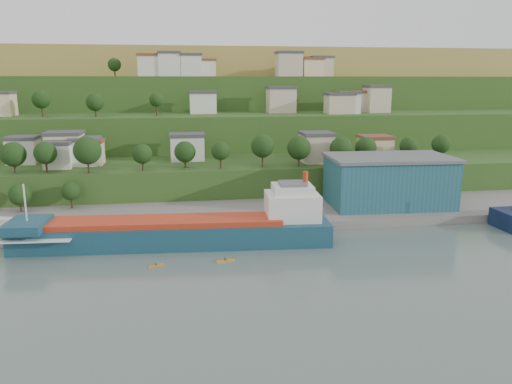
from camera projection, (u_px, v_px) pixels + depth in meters
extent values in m
plane|color=#4E5F59|center=(233.00, 258.00, 96.23)|extent=(500.00, 500.00, 0.00)
cube|color=slate|center=(300.00, 216.00, 126.19)|extent=(220.00, 26.00, 4.00)
cube|color=#284719|center=(213.00, 194.00, 150.23)|extent=(260.00, 32.00, 20.00)
cube|color=#284719|center=(207.00, 176.00, 179.16)|extent=(280.00, 32.00, 44.00)
cube|color=#284719|center=(203.00, 163.00, 208.09)|extent=(300.00, 32.00, 70.00)
cube|color=olive|center=(197.00, 141.00, 279.45)|extent=(360.00, 120.00, 96.00)
cube|color=silver|center=(24.00, 151.00, 144.31)|extent=(8.03, 8.00, 7.00)
cube|color=#3F3F44|center=(22.00, 138.00, 143.45)|extent=(8.63, 8.60, 0.90)
cube|color=silver|center=(59.00, 156.00, 137.07)|extent=(7.14, 8.05, 6.59)
cube|color=#3F3F44|center=(58.00, 142.00, 136.25)|extent=(7.74, 8.65, 0.90)
cube|color=beige|center=(66.00, 149.00, 143.08)|extent=(9.63, 8.74, 8.45)
cube|color=#3F3F44|center=(64.00, 133.00, 142.06)|extent=(10.23, 9.34, 0.90)
cube|color=silver|center=(86.00, 153.00, 141.68)|extent=(7.49, 8.95, 6.98)
cube|color=#3F3F44|center=(85.00, 139.00, 140.81)|extent=(8.09, 9.55, 0.90)
cube|color=#C8B497|center=(87.00, 154.00, 141.93)|extent=(9.01, 7.20, 6.31)
cube|color=brown|center=(86.00, 141.00, 141.14)|extent=(9.61, 7.80, 0.90)
cube|color=silver|center=(187.00, 148.00, 150.07)|extent=(9.87, 8.27, 7.18)
cube|color=#3F3F44|center=(187.00, 135.00, 149.18)|extent=(10.47, 8.87, 0.90)
cube|color=#C8B497|center=(316.00, 149.00, 146.55)|extent=(8.51, 8.99, 7.93)
cube|color=#3F3F44|center=(317.00, 133.00, 145.58)|extent=(9.11, 9.59, 0.90)
cube|color=beige|center=(375.00, 149.00, 150.54)|extent=(8.70, 8.09, 6.51)
cube|color=brown|center=(376.00, 137.00, 149.73)|extent=(9.30, 8.69, 0.90)
cube|color=beige|center=(3.00, 105.00, 164.84)|extent=(7.12, 7.99, 7.19)
cube|color=#3F3F44|center=(1.00, 92.00, 163.95)|extent=(7.72, 8.59, 0.90)
cube|color=silver|center=(203.00, 103.00, 176.98)|extent=(9.18, 7.79, 7.02)
cube|color=#3F3F44|center=(203.00, 92.00, 176.11)|extent=(9.78, 8.39, 0.90)
cube|color=#C8B497|center=(281.00, 101.00, 181.08)|extent=(9.77, 8.08, 8.56)
cube|color=#3F3F44|center=(281.00, 88.00, 180.04)|extent=(10.37, 8.68, 0.90)
cube|color=#C8B497|center=(339.00, 104.00, 176.03)|extent=(9.44, 7.21, 6.46)
cube|color=#3F3F44|center=(340.00, 94.00, 175.22)|extent=(10.04, 7.81, 0.90)
cube|color=silver|center=(347.00, 104.00, 176.74)|extent=(7.75, 7.70, 6.91)
cube|color=#3F3F44|center=(347.00, 92.00, 175.89)|extent=(8.35, 8.30, 0.90)
cube|color=#C8B497|center=(365.00, 102.00, 185.93)|extent=(9.94, 7.26, 6.97)
cube|color=brown|center=(365.00, 92.00, 185.06)|extent=(10.54, 7.86, 0.90)
cube|color=#C8B497|center=(377.00, 100.00, 183.18)|extent=(8.00, 8.23, 8.94)
cube|color=#3F3F44|center=(377.00, 86.00, 182.10)|extent=(8.60, 8.83, 0.90)
cube|color=silver|center=(149.00, 66.00, 191.61)|extent=(7.83, 7.74, 7.57)
cube|color=brown|center=(148.00, 55.00, 190.68)|extent=(8.43, 8.34, 0.90)
cube|color=silver|center=(170.00, 65.00, 192.21)|extent=(8.28, 8.00, 8.45)
cube|color=#3F3F44|center=(169.00, 53.00, 191.18)|extent=(8.88, 8.60, 0.90)
cube|color=silver|center=(191.00, 66.00, 193.30)|extent=(7.93, 7.81, 7.76)
cube|color=#3F3F44|center=(191.00, 55.00, 192.35)|extent=(8.53, 8.41, 0.90)
cube|color=silver|center=(206.00, 69.00, 201.06)|extent=(7.73, 7.92, 6.07)
cube|color=brown|center=(205.00, 60.00, 200.30)|extent=(8.33, 8.52, 0.90)
cube|color=#C8B497|center=(289.00, 65.00, 200.41)|extent=(9.92, 7.48, 8.96)
cube|color=#3F3F44|center=(289.00, 52.00, 199.32)|extent=(10.52, 8.08, 0.90)
cube|color=silver|center=(297.00, 68.00, 208.52)|extent=(8.73, 7.28, 7.19)
cube|color=brown|center=(297.00, 58.00, 207.64)|extent=(9.33, 7.88, 0.90)
cube|color=beige|center=(312.00, 68.00, 204.49)|extent=(8.37, 8.46, 6.67)
cube|color=brown|center=(312.00, 59.00, 203.66)|extent=(8.97, 9.06, 0.90)
cube|color=#C8B497|center=(321.00, 68.00, 212.31)|extent=(8.62, 8.05, 7.66)
cube|color=#3F3F44|center=(322.00, 57.00, 211.37)|extent=(9.22, 8.65, 0.90)
cylinder|color=#382619|center=(15.00, 167.00, 129.26)|extent=(0.50, 0.50, 3.17)
sphere|color=black|center=(13.00, 154.00, 128.53)|extent=(6.37, 6.37, 6.37)
cylinder|color=#382619|center=(47.00, 166.00, 129.54)|extent=(0.50, 0.50, 3.65)
sphere|color=black|center=(45.00, 153.00, 128.79)|extent=(5.80, 5.80, 5.80)
cylinder|color=#382619|center=(88.00, 166.00, 129.21)|extent=(0.50, 0.50, 3.92)
sphere|color=black|center=(87.00, 151.00, 128.35)|extent=(7.14, 7.14, 7.14)
cylinder|color=#382619|center=(143.00, 165.00, 133.49)|extent=(0.50, 0.50, 2.93)
sphere|color=black|center=(142.00, 154.00, 132.85)|extent=(5.30, 5.30, 5.30)
cylinder|color=#382619|center=(185.00, 163.00, 136.61)|extent=(0.50, 0.50, 2.91)
sphere|color=black|center=(185.00, 152.00, 135.94)|extent=(5.82, 5.82, 5.82)
cylinder|color=#382619|center=(221.00, 162.00, 135.92)|extent=(0.50, 0.50, 3.47)
sphere|color=black|center=(220.00, 151.00, 135.23)|extent=(5.06, 5.06, 5.06)
cylinder|color=#382619|center=(263.00, 160.00, 138.65)|extent=(0.50, 0.50, 4.05)
sphere|color=black|center=(263.00, 146.00, 137.82)|extent=(6.41, 6.41, 6.41)
cylinder|color=#382619|center=(299.00, 160.00, 139.76)|extent=(0.50, 0.50, 3.35)
sphere|color=black|center=(299.00, 148.00, 138.99)|extent=(6.64, 6.64, 6.64)
cylinder|color=#382619|center=(341.00, 160.00, 140.01)|extent=(0.50, 0.50, 3.19)
sphere|color=black|center=(341.00, 148.00, 139.27)|extent=(6.43, 6.43, 6.43)
cylinder|color=#382619|center=(365.00, 159.00, 142.92)|extent=(0.50, 0.50, 3.12)
sphere|color=black|center=(366.00, 148.00, 142.21)|extent=(6.11, 6.11, 6.11)
cylinder|color=#382619|center=(408.00, 158.00, 143.12)|extent=(0.50, 0.50, 3.81)
sphere|color=black|center=(409.00, 146.00, 142.39)|extent=(5.14, 5.14, 5.14)
cylinder|color=#382619|center=(440.00, 156.00, 144.99)|extent=(0.50, 0.50, 4.01)
sphere|color=black|center=(441.00, 144.00, 144.23)|extent=(5.41, 5.41, 5.41)
cylinder|color=#382619|center=(96.00, 112.00, 162.55)|extent=(0.50, 0.50, 3.02)
sphere|color=black|center=(95.00, 102.00, 161.87)|extent=(5.75, 5.75, 5.75)
cylinder|color=#382619|center=(115.00, 72.00, 192.97)|extent=(0.50, 0.50, 3.05)
sphere|color=black|center=(114.00, 65.00, 192.33)|extent=(5.09, 5.09, 5.09)
cylinder|color=#382619|center=(42.00, 111.00, 161.01)|extent=(0.50, 0.50, 3.96)
sphere|color=black|center=(41.00, 99.00, 160.23)|extent=(5.81, 5.81, 5.81)
cylinder|color=#382619|center=(157.00, 110.00, 167.10)|extent=(0.50, 0.50, 3.94)
sphere|color=black|center=(156.00, 100.00, 166.40)|extent=(4.57, 4.57, 4.57)
cylinder|color=#382619|center=(186.00, 72.00, 195.15)|extent=(0.50, 0.50, 3.72)
sphere|color=black|center=(185.00, 63.00, 194.39)|extent=(5.82, 5.82, 5.82)
cylinder|color=#382619|center=(292.00, 107.00, 182.14)|extent=(0.50, 0.50, 4.01)
sphere|color=black|center=(292.00, 98.00, 181.43)|extent=(4.58, 4.58, 4.58)
cube|color=navy|center=(175.00, 238.00, 103.88)|extent=(65.29, 14.35, 6.48)
cube|color=#B33117|center=(165.00, 221.00, 102.77)|extent=(48.55, 11.42, 1.11)
cube|color=navy|center=(27.00, 225.00, 98.72)|extent=(8.05, 10.64, 1.85)
cube|color=silver|center=(292.00, 206.00, 106.26)|extent=(11.68, 9.95, 5.55)
cube|color=silver|center=(292.00, 189.00, 105.45)|extent=(8.79, 7.93, 1.85)
cube|color=#595B5E|center=(292.00, 183.00, 105.18)|extent=(5.90, 5.90, 0.56)
cylinder|color=#B33117|center=(305.00, 178.00, 105.35)|extent=(1.18, 1.18, 2.78)
cylinder|color=silver|center=(25.00, 203.00, 97.70)|extent=(0.35, 0.35, 7.40)
cube|color=silver|center=(43.00, 234.00, 99.58)|extent=(13.60, 11.27, 0.23)
cube|color=#204F62|center=(388.00, 182.00, 128.20)|extent=(30.78, 19.33, 12.00)
cube|color=#595B5E|center=(390.00, 157.00, 126.80)|extent=(31.82, 20.38, 0.80)
cube|color=silver|center=(2.00, 224.00, 110.33)|extent=(6.16, 3.95, 2.67)
cube|color=silver|center=(20.00, 230.00, 109.14)|extent=(4.47, 2.55, 0.84)
cube|color=orange|center=(156.00, 266.00, 92.17)|extent=(2.97, 1.69, 0.23)
sphere|color=#3F3F44|center=(156.00, 264.00, 92.08)|extent=(0.53, 0.53, 0.53)
cube|color=#C08816|center=(226.00, 261.00, 94.54)|extent=(3.63, 1.25, 0.27)
sphere|color=#3F3F44|center=(226.00, 259.00, 94.44)|extent=(0.63, 0.63, 0.63)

